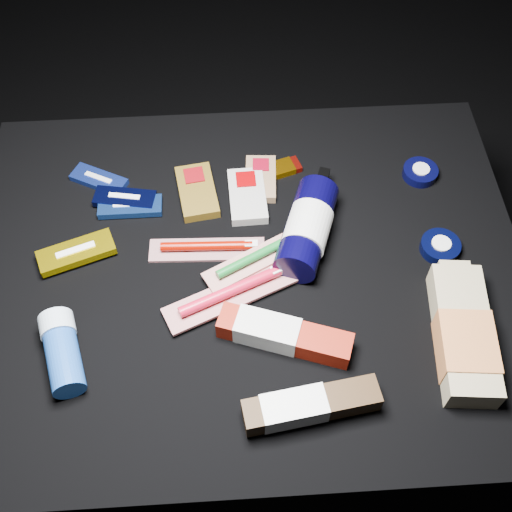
{
  "coord_description": "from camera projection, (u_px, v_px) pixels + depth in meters",
  "views": [
    {
      "loc": [
        -0.02,
        -0.61,
        1.34
      ],
      "look_at": [
        0.01,
        0.01,
        0.42
      ],
      "focal_mm": 45.0,
      "sensor_mm": 36.0,
      "label": 1
    }
  ],
  "objects": [
    {
      "name": "luna_bar_3",
      "position": [
        76.0,
        252.0,
        1.12
      ],
      "size": [
        0.14,
        0.09,
        0.02
      ],
      "rotation": [
        0.0,
        0.0,
        0.34
      ],
      "color": "#B99F07",
      "rests_on": "cloth_table"
    },
    {
      "name": "lotion_bottle",
      "position": [
        307.0,
        228.0,
        1.13
      ],
      "size": [
        0.13,
        0.24,
        0.08
      ],
      "rotation": [
        0.0,
        0.0,
        -0.34
      ],
      "color": "black",
      "rests_on": "cloth_table"
    },
    {
      "name": "luna_bar_2",
      "position": [
        125.0,
        199.0,
        1.2
      ],
      "size": [
        0.12,
        0.06,
        0.01
      ],
      "rotation": [
        0.0,
        0.0,
        -0.18
      ],
      "color": "black",
      "rests_on": "cloth_table"
    },
    {
      "name": "cream_tin_lower",
      "position": [
        440.0,
        247.0,
        1.14
      ],
      "size": [
        0.07,
        0.07,
        0.02
      ],
      "rotation": [
        0.0,
        0.0,
        -0.08
      ],
      "color": "black",
      "rests_on": "cloth_table"
    },
    {
      "name": "bodywash_bottle",
      "position": [
        464.0,
        336.0,
        1.02
      ],
      "size": [
        0.1,
        0.25,
        0.05
      ],
      "rotation": [
        0.0,
        0.0,
        -0.1
      ],
      "color": "tan",
      "rests_on": "cloth_table"
    },
    {
      "name": "toothpaste_carton_red",
      "position": [
        278.0,
        334.0,
        1.03
      ],
      "size": [
        0.22,
        0.12,
        0.04
      ],
      "rotation": [
        0.0,
        0.0,
        -0.34
      ],
      "color": "maroon",
      "rests_on": "cloth_table"
    },
    {
      "name": "toothbrush_pack_2",
      "position": [
        258.0,
        257.0,
        1.11
      ],
      "size": [
        0.2,
        0.13,
        0.02
      ],
      "rotation": [
        0.0,
        0.0,
        0.48
      ],
      "color": "silver",
      "rests_on": "cloth_table"
    },
    {
      "name": "cream_tin_upper",
      "position": [
        420.0,
        172.0,
        1.24
      ],
      "size": [
        0.07,
        0.07,
        0.02
      ],
      "rotation": [
        0.0,
        0.0,
        -0.34
      ],
      "color": "black",
      "rests_on": "cloth_table"
    },
    {
      "name": "luna_bar_1",
      "position": [
        130.0,
        207.0,
        1.19
      ],
      "size": [
        0.12,
        0.04,
        0.02
      ],
      "rotation": [
        0.0,
        0.0,
        0.0
      ],
      "color": "navy",
      "rests_on": "cloth_table"
    },
    {
      "name": "deodorant_stick",
      "position": [
        62.0,
        351.0,
        1.0
      ],
      "size": [
        0.09,
        0.14,
        0.06
      ],
      "rotation": [
        0.0,
        0.0,
        0.27
      ],
      "color": "#1A489B",
      "rests_on": "cloth_table"
    },
    {
      "name": "clif_bar_2",
      "position": [
        261.0,
        177.0,
        1.23
      ],
      "size": [
        0.07,
        0.11,
        0.02
      ],
      "rotation": [
        0.0,
        0.0,
        -0.07
      ],
      "color": "#876546",
      "rests_on": "cloth_table"
    },
    {
      "name": "toothpaste_carton_green",
      "position": [
        305.0,
        406.0,
        0.96
      ],
      "size": [
        0.21,
        0.08,
        0.04
      ],
      "rotation": [
        0.0,
        0.0,
        0.15
      ],
      "color": "#311E0E",
      "rests_on": "cloth_table"
    },
    {
      "name": "cloth_table",
      "position": [
        249.0,
        322.0,
        1.29
      ],
      "size": [
        0.98,
        0.78,
        0.4
      ],
      "primitive_type": "cube",
      "color": "black",
      "rests_on": "ground"
    },
    {
      "name": "toothbrush_pack_0",
      "position": [
        208.0,
        248.0,
        1.14
      ],
      "size": [
        0.21,
        0.06,
        0.02
      ],
      "rotation": [
        0.0,
        0.0,
        -0.04
      ],
      "color": "#ABA3A0",
      "rests_on": "cloth_table"
    },
    {
      "name": "ground",
      "position": [
        250.0,
        364.0,
        1.46
      ],
      "size": [
        3.0,
        3.0,
        0.0
      ],
      "primitive_type": "plane",
      "color": "black",
      "rests_on": "ground"
    },
    {
      "name": "power_bar",
      "position": [
        275.0,
        171.0,
        1.24
      ],
      "size": [
        0.12,
        0.07,
        0.01
      ],
      "rotation": [
        0.0,
        0.0,
        0.31
      ],
      "color": "maroon",
      "rests_on": "cloth_table"
    },
    {
      "name": "clif_bar_1",
      "position": [
        247.0,
        194.0,
        1.21
      ],
      "size": [
        0.07,
        0.13,
        0.02
      ],
      "rotation": [
        0.0,
        0.0,
        0.03
      ],
      "color": "#AFADA8",
      "rests_on": "cloth_table"
    },
    {
      "name": "toothbrush_pack_1",
      "position": [
        232.0,
        292.0,
        1.08
      ],
      "size": [
        0.24,
        0.14,
        0.03
      ],
      "rotation": [
        0.0,
        0.0,
        0.41
      ],
      "color": "beige",
      "rests_on": "cloth_table"
    },
    {
      "name": "luna_bar_0",
      "position": [
        99.0,
        180.0,
        1.23
      ],
      "size": [
        0.11,
        0.09,
        0.01
      ],
      "rotation": [
        0.0,
        0.0,
        -0.48
      ],
      "color": "#1E38A7",
      "rests_on": "cloth_table"
    },
    {
      "name": "clif_bar_0",
      "position": [
        197.0,
        190.0,
        1.21
      ],
      "size": [
        0.08,
        0.13,
        0.02
      ],
      "rotation": [
        0.0,
        0.0,
        0.15
      ],
      "color": "brown",
      "rests_on": "cloth_table"
    }
  ]
}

